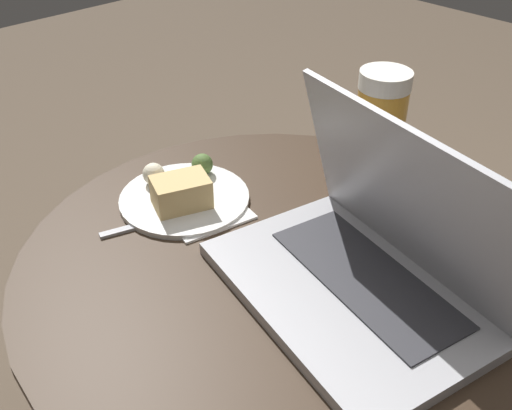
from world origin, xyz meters
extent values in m
cylinder|color=#9E9EA3|center=(0.00, 0.00, 0.28)|extent=(0.06, 0.06, 0.53)
cylinder|color=#38281C|center=(0.00, 0.00, 0.56)|extent=(0.75, 0.75, 0.02)
cube|color=white|center=(-0.19, 0.00, 0.57)|extent=(0.20, 0.16, 0.00)
cube|color=#B2B2B7|center=(0.12, 0.00, 0.57)|extent=(0.41, 0.30, 0.02)
cube|color=#333338|center=(0.13, 0.04, 0.58)|extent=(0.30, 0.17, 0.00)
cube|color=#B2B2B7|center=(0.14, 0.09, 0.69)|extent=(0.37, 0.15, 0.23)
cube|color=black|center=(0.14, 0.08, 0.69)|extent=(0.34, 0.13, 0.20)
cylinder|color=gold|center=(0.00, 0.22, 0.66)|extent=(0.08, 0.08, 0.19)
cylinder|color=white|center=(0.00, 0.22, 0.77)|extent=(0.08, 0.08, 0.03)
cylinder|color=silver|center=(-0.20, -0.01, 0.57)|extent=(0.21, 0.21, 0.01)
cube|color=#DBB775|center=(-0.19, -0.03, 0.60)|extent=(0.09, 0.10, 0.05)
sphere|color=#4C6B33|center=(-0.24, 0.06, 0.59)|extent=(0.04, 0.04, 0.04)
sphere|color=beige|center=(-0.27, -0.02, 0.59)|extent=(0.04, 0.04, 0.04)
cube|color=#B2B2B7|center=(-0.20, -0.11, 0.57)|extent=(0.05, 0.11, 0.00)
cube|color=#B2B2B7|center=(-0.17, -0.03, 0.57)|extent=(0.04, 0.05, 0.00)
camera|label=1|loc=(0.46, -0.48, 1.11)|focal=42.00mm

